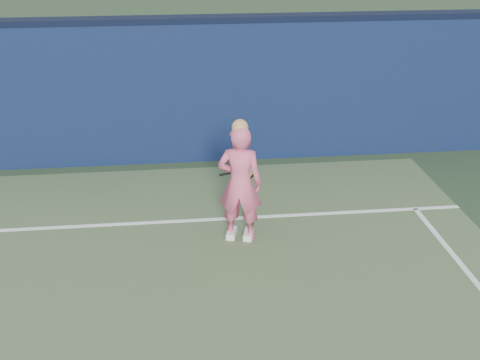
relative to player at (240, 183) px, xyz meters
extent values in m
cube|color=#0E1D3E|center=(-2.00, 3.05, 0.40)|extent=(24.00, 0.40, 2.50)
cube|color=black|center=(-2.00, 3.05, 1.70)|extent=(24.00, 0.42, 0.10)
imported|color=#E1577D|center=(0.00, 0.00, -0.01)|extent=(0.69, 0.54, 1.68)
sphere|color=tan|center=(0.00, 0.00, 0.80)|extent=(0.22, 0.22, 0.22)
cube|color=white|center=(0.12, -0.03, -0.80)|extent=(0.19, 0.30, 0.10)
cube|color=white|center=(-0.12, 0.03, -0.80)|extent=(0.19, 0.30, 0.10)
torus|color=black|center=(0.12, 0.41, -0.01)|extent=(0.29, 0.06, 0.29)
torus|color=#F0AD16|center=(0.12, 0.41, -0.01)|extent=(0.24, 0.04, 0.24)
cylinder|color=beige|center=(0.12, 0.41, -0.01)|extent=(0.23, 0.03, 0.23)
cylinder|color=black|center=(-0.08, 0.49, -0.06)|extent=(0.26, 0.08, 0.09)
cylinder|color=black|center=(-0.19, 0.53, -0.10)|extent=(0.12, 0.06, 0.06)
cube|color=white|center=(-2.00, 0.55, -0.84)|extent=(11.00, 0.08, 0.01)
camera|label=1|loc=(-0.82, -7.42, 3.43)|focal=45.00mm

